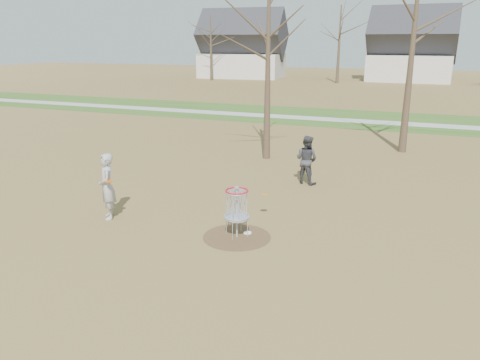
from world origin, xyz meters
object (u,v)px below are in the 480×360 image
Objects in this scene: disc_grounded at (248,233)px; disc_golf_basket at (237,204)px; player_standing at (107,186)px; player_throwing at (306,160)px.

disc_golf_basket is (-0.18, -0.32, 0.89)m from disc_grounded.
disc_grounded is at bearing 56.62° from player_standing.
player_throwing is at bearing 84.61° from disc_golf_basket.
player_standing is at bearing 67.84° from player_throwing.
player_throwing is 5.47m from disc_golf_basket.
player_throwing is at bearing 86.30° from disc_grounded.
disc_golf_basket is (-0.51, -5.45, 0.04)m from player_throwing.
disc_grounded is at bearing 103.31° from player_throwing.
player_standing is at bearing -174.70° from disc_grounded.
player_standing reaches higher than disc_grounded.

